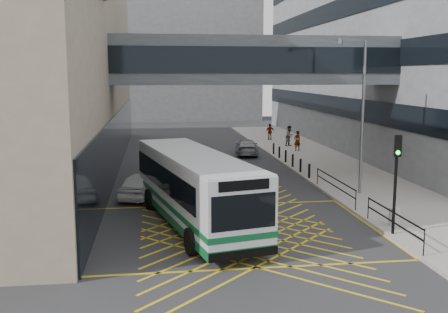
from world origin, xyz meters
name	(u,v)px	position (x,y,z in m)	size (l,w,h in m)	color
ground	(236,230)	(0.00, 0.00, 0.00)	(120.00, 120.00, 0.00)	#333335
building_far	(162,58)	(-2.00, 60.00, 9.00)	(28.00, 16.00, 18.00)	slate
skybridge	(254,61)	(3.00, 12.00, 7.50)	(20.00, 4.10, 3.00)	#4B5156
pavement	(325,165)	(9.00, 15.00, 0.08)	(6.00, 54.00, 0.16)	#A39E95
box_junction	(236,230)	(0.00, 0.00, 0.00)	(12.00, 9.00, 0.01)	gold
bus	(194,186)	(-1.74, 1.22, 1.72)	(5.13, 11.75, 3.21)	silver
car_white	(142,185)	(-4.17, 6.67, 0.72)	(1.85, 4.51, 1.44)	white
car_dark	(196,154)	(-0.29, 17.62, 0.64)	(1.59, 4.07, 1.27)	black
car_silver	(247,147)	(4.16, 20.90, 0.68)	(1.86, 4.40, 1.37)	gray
traffic_light	(396,170)	(6.21, -1.92, 2.84)	(0.33, 0.49, 4.12)	black
street_lamp	(360,107)	(7.56, 5.38, 4.89)	(1.86, 0.76, 8.30)	slate
litter_bin	(394,217)	(6.80, -0.77, 0.57)	(0.47, 0.47, 0.81)	#ADA89E
kerb_railings	(358,197)	(6.15, 1.78, 0.88)	(0.05, 12.54, 1.00)	black
bollards	(289,158)	(6.25, 15.00, 0.61)	(0.14, 10.14, 0.90)	black
pedestrian_a	(297,141)	(8.67, 21.56, 1.02)	(0.68, 0.49, 1.71)	gray
pedestrian_b	(290,136)	(8.81, 24.65, 1.07)	(0.89, 0.52, 1.83)	gray
pedestrian_c	(270,132)	(8.04, 29.39, 0.95)	(0.93, 0.45, 1.58)	gray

